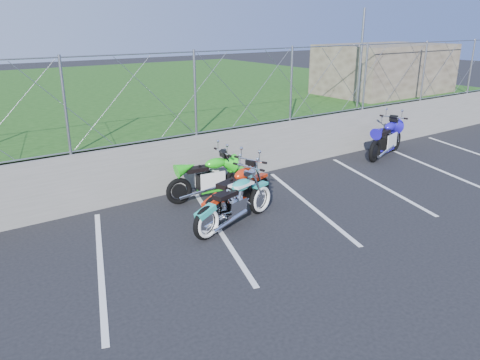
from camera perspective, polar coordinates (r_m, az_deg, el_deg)
ground at (r=8.57m, az=1.10°, el=-8.35°), size 90.00×90.00×0.00m
retaining_wall at (r=11.13m, az=-9.68°, el=1.48°), size 30.00×0.22×1.30m
grass_field at (r=20.40m, az=-22.35°, el=8.19°), size 30.00×20.00×1.30m
stone_building at (r=19.10m, az=17.23°, el=12.83°), size 5.00×3.00×1.80m
chain_link_fence at (r=10.76m, az=-10.16°, el=9.90°), size 28.00×0.03×2.00m
sign_pole at (r=15.49m, az=14.49°, el=14.10°), size 0.08×0.08×3.00m
parking_lines at (r=9.95m, az=3.23°, el=-4.35°), size 18.29×4.31×0.01m
cruiser_turquoise at (r=9.32m, az=-0.53°, el=-2.92°), size 2.26×0.81×1.15m
naked_orange at (r=9.83m, az=-0.17°, el=-1.60°), size 2.20×0.91×1.13m
sportbike_green at (r=10.78m, az=-3.77°, el=0.11°), size 2.07×0.74×1.07m
sportbike_blue at (r=14.85m, az=17.42°, el=4.66°), size 2.20×0.87×1.17m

